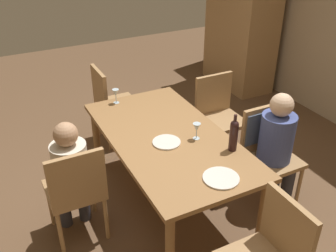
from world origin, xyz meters
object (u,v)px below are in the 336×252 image
at_px(dinner_plate_host, 221,178).
at_px(wine_bottle_tall_green, 234,134).
at_px(armoire_cabinet, 242,14).
at_px(chair_far_left, 218,111).
at_px(chair_far_right, 266,141).
at_px(wine_glass_centre, 116,93).
at_px(chair_left_end, 110,100).
at_px(dining_table, 168,144).
at_px(chair_near, 76,188).
at_px(wine_glass_near_left, 197,128).
at_px(dinner_plate_guest_left, 166,142).
at_px(person_woman_host, 278,144).
at_px(person_man_bearded, 71,171).

bearing_deg(dinner_plate_host, wine_bottle_tall_green, 133.43).
xyz_separation_m(armoire_cabinet, chair_far_left, (1.52, -1.37, -0.56)).
height_order(chair_far_right, wine_glass_centre, chair_far_right).
bearing_deg(chair_left_end, dining_table, 3.85).
xyz_separation_m(chair_far_right, dinner_plate_host, (0.43, -0.79, 0.15)).
distance_m(chair_near, wine_glass_centre, 1.17).
height_order(chair_near, dinner_plate_host, chair_near).
bearing_deg(chair_far_right, chair_left_end, -59.03).
bearing_deg(wine_glass_near_left, dining_table, -126.90).
relative_size(chair_left_end, dinner_plate_guest_left, 3.83).
bearing_deg(dinner_plate_host, chair_left_end, -175.39).
relative_size(person_woman_host, wine_glass_centre, 7.57).
height_order(wine_bottle_tall_green, dinner_plate_host, wine_bottle_tall_green).
height_order(chair_left_end, chair_far_left, same).
relative_size(person_man_bearded, wine_bottle_tall_green, 3.33).
distance_m(chair_far_left, person_man_bearded, 1.79).
bearing_deg(chair_far_right, dining_table, -18.45).
bearing_deg(chair_far_right, dinner_plate_host, 28.44).
xyz_separation_m(armoire_cabinet, wine_bottle_tall_green, (2.45, -1.86, -0.21)).
distance_m(dining_table, chair_near, 0.88).
bearing_deg(person_man_bearded, chair_far_right, -10.29).
relative_size(person_woman_host, dinner_plate_host, 4.14).
distance_m(person_woman_host, dinner_plate_guest_left, 0.99).
height_order(chair_left_end, wine_glass_centre, chair_left_end).
xyz_separation_m(chair_far_left, dinner_plate_guest_left, (0.59, -0.93, 0.21)).
bearing_deg(dinner_plate_host, person_man_bearded, -128.29).
distance_m(armoire_cabinet, dinner_plate_guest_left, 3.14).
xyz_separation_m(chair_far_right, wine_glass_near_left, (-0.14, -0.67, 0.25)).
height_order(dining_table, dinner_plate_guest_left, dinner_plate_guest_left).
relative_size(chair_far_right, chair_near, 1.00).
distance_m(chair_far_left, wine_bottle_tall_green, 1.11).
height_order(armoire_cabinet, chair_far_left, armoire_cabinet).
bearing_deg(wine_glass_centre, dinner_plate_host, 9.41).
xyz_separation_m(dining_table, chair_left_end, (-1.29, -0.09, -0.12)).
bearing_deg(dining_table, chair_far_right, 71.55).
distance_m(dining_table, wine_glass_centre, 0.85).
height_order(armoire_cabinet, chair_left_end, armoire_cabinet).
height_order(chair_left_end, person_woman_host, person_woman_host).
relative_size(person_man_bearded, dinner_plate_host, 3.97).
xyz_separation_m(person_woman_host, dinner_plate_guest_left, (-0.34, -0.93, 0.09)).
bearing_deg(dining_table, dinner_plate_guest_left, -33.31).
relative_size(armoire_cabinet, person_woman_host, 1.93).
relative_size(chair_near, wine_glass_centre, 6.17).
bearing_deg(dining_table, chair_far_left, 120.04).
height_order(chair_far_left, dinner_plate_host, chair_far_left).
bearing_deg(armoire_cabinet, dining_table, -47.94).
xyz_separation_m(wine_bottle_tall_green, wine_glass_centre, (-1.24, -0.55, -0.04)).
bearing_deg(wine_glass_centre, wine_glass_near_left, 21.41).
height_order(chair_left_end, wine_bottle_tall_green, wine_bottle_tall_green).
relative_size(person_man_bearded, wine_glass_near_left, 7.27).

